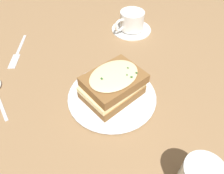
{
  "coord_description": "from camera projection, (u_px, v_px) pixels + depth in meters",
  "views": [
    {
      "loc": [
        -0.23,
        0.32,
        0.44
      ],
      "look_at": [
        -0.01,
        0.02,
        0.04
      ],
      "focal_mm": 35.0,
      "sensor_mm": 36.0,
      "label": 1
    }
  ],
  "objects": [
    {
      "name": "ground_plane",
      "position": [
        113.0,
        92.0,
        0.59
      ],
      "size": [
        2.4,
        2.4,
        0.0
      ],
      "primitive_type": "plane",
      "color": "olive"
    },
    {
      "name": "dinner_plate",
      "position": [
        112.0,
        96.0,
        0.57
      ],
      "size": [
        0.23,
        0.23,
        0.01
      ],
      "color": "white",
      "rests_on": "ground_plane"
    },
    {
      "name": "sandwich",
      "position": [
        113.0,
        85.0,
        0.54
      ],
      "size": [
        0.14,
        0.17,
        0.07
      ],
      "rotation": [
        0.0,
        0.0,
        1.35
      ],
      "color": "brown",
      "rests_on": "dinner_plate"
    },
    {
      "name": "teacup_with_saucer",
      "position": [
        131.0,
        22.0,
        0.78
      ],
      "size": [
        0.14,
        0.15,
        0.07
      ],
      "rotation": [
        0.0,
        0.0,
        1.28
      ],
      "color": "white",
      "rests_on": "ground_plane"
    },
    {
      "name": "fork",
      "position": [
        17.0,
        54.0,
        0.7
      ],
      "size": [
        0.12,
        0.15,
        0.0
      ],
      "rotation": [
        0.0,
        0.0,
        0.65
      ],
      "color": "silver",
      "rests_on": "ground_plane"
    }
  ]
}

